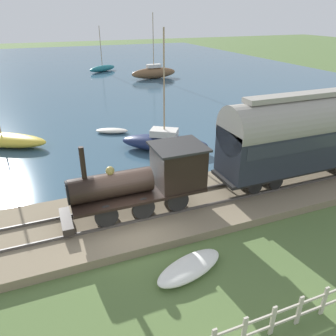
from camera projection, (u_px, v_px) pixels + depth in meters
name	position (u px, v px, depth m)	size (l,w,h in m)	color
ground_plane	(134.00, 237.00, 13.64)	(200.00, 200.00, 0.00)	#516B38
harbor_water	(53.00, 72.00, 50.40)	(80.00, 80.00, 0.01)	#38566B
rail_embankment	(127.00, 218.00, 14.54)	(4.90, 56.00, 0.50)	#84755B
steam_locomotive	(150.00, 176.00, 14.12)	(2.05, 6.34, 3.33)	black
passenger_coach	(308.00, 132.00, 16.56)	(2.34, 9.81, 4.51)	black
sailboat_navy	(164.00, 142.00, 21.83)	(4.73, 5.85, 7.66)	#192347
sailboat_yellow	(2.00, 139.00, 22.59)	(4.96, 6.46, 6.93)	gold
sailboat_brown	(154.00, 73.00, 45.15)	(1.80, 6.50, 8.31)	brown
sailboat_teal	(102.00, 68.00, 50.47)	(3.51, 4.86, 6.53)	#1E707A
rowboat_near_shore	(112.00, 131.00, 25.17)	(1.86, 2.63, 0.34)	beige
beached_dinghy	(190.00, 267.00, 11.70)	(1.88, 3.00, 0.44)	silver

